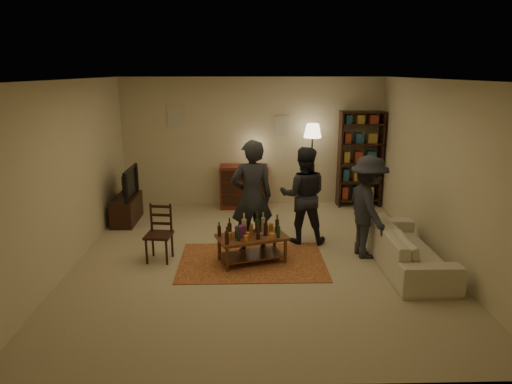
{
  "coord_description": "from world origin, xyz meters",
  "views": [
    {
      "loc": [
        -0.19,
        -6.61,
        2.83
      ],
      "look_at": [
        -0.02,
        0.1,
        1.03
      ],
      "focal_mm": 32.0,
      "sensor_mm": 36.0,
      "label": 1
    }
  ],
  "objects_px": {
    "floor_lamp": "(312,137)",
    "person_right": "(303,195)",
    "coffee_table": "(251,238)",
    "tv_stand": "(127,202)",
    "bookshelf": "(360,158)",
    "dresser": "(244,185)",
    "dining_chair": "(160,231)",
    "person_by_sofa": "(368,207)",
    "person_left": "(252,197)",
    "sofa": "(407,247)"
  },
  "relations": [
    {
      "from": "dining_chair",
      "to": "person_left",
      "type": "height_order",
      "value": "person_left"
    },
    {
      "from": "person_by_sofa",
      "to": "coffee_table",
      "type": "bearing_deg",
      "value": 88.07
    },
    {
      "from": "dresser",
      "to": "bookshelf",
      "type": "xyz_separation_m",
      "value": [
        2.44,
        0.07,
        0.56
      ]
    },
    {
      "from": "tv_stand",
      "to": "person_right",
      "type": "relative_size",
      "value": 0.65
    },
    {
      "from": "dining_chair",
      "to": "person_left",
      "type": "relative_size",
      "value": 0.48
    },
    {
      "from": "dining_chair",
      "to": "person_right",
      "type": "height_order",
      "value": "person_right"
    },
    {
      "from": "dresser",
      "to": "coffee_table",
      "type": "bearing_deg",
      "value": -88.03
    },
    {
      "from": "sofa",
      "to": "person_right",
      "type": "bearing_deg",
      "value": 53.0
    },
    {
      "from": "tv_stand",
      "to": "dresser",
      "type": "bearing_deg",
      "value": 22.07
    },
    {
      "from": "tv_stand",
      "to": "person_left",
      "type": "xyz_separation_m",
      "value": [
        2.37,
        -1.57,
        0.52
      ]
    },
    {
      "from": "tv_stand",
      "to": "floor_lamp",
      "type": "relative_size",
      "value": 0.6
    },
    {
      "from": "tv_stand",
      "to": "dresser",
      "type": "distance_m",
      "value": 2.43
    },
    {
      "from": "dresser",
      "to": "person_right",
      "type": "height_order",
      "value": "person_right"
    },
    {
      "from": "person_by_sofa",
      "to": "floor_lamp",
      "type": "bearing_deg",
      "value": 2.22
    },
    {
      "from": "coffee_table",
      "to": "person_by_sofa",
      "type": "xyz_separation_m",
      "value": [
        1.79,
        0.2,
        0.41
      ]
    },
    {
      "from": "dresser",
      "to": "bookshelf",
      "type": "bearing_deg",
      "value": 1.57
    },
    {
      "from": "coffee_table",
      "to": "tv_stand",
      "type": "distance_m",
      "value": 3.07
    },
    {
      "from": "tv_stand",
      "to": "bookshelf",
      "type": "relative_size",
      "value": 0.52
    },
    {
      "from": "sofa",
      "to": "person_by_sofa",
      "type": "relative_size",
      "value": 1.31
    },
    {
      "from": "coffee_table",
      "to": "dresser",
      "type": "relative_size",
      "value": 0.84
    },
    {
      "from": "tv_stand",
      "to": "bookshelf",
      "type": "bearing_deg",
      "value": 11.8
    },
    {
      "from": "tv_stand",
      "to": "coffee_table",
      "type": "bearing_deg",
      "value": -40.02
    },
    {
      "from": "person_left",
      "to": "coffee_table",
      "type": "bearing_deg",
      "value": 77.85
    },
    {
      "from": "coffee_table",
      "to": "person_right",
      "type": "relative_size",
      "value": 0.71
    },
    {
      "from": "person_right",
      "to": "floor_lamp",
      "type": "bearing_deg",
      "value": -96.45
    },
    {
      "from": "coffee_table",
      "to": "person_left",
      "type": "xyz_separation_m",
      "value": [
        0.02,
        0.41,
        0.52
      ]
    },
    {
      "from": "dresser",
      "to": "person_by_sofa",
      "type": "relative_size",
      "value": 0.85
    },
    {
      "from": "bookshelf",
      "to": "sofa",
      "type": "height_order",
      "value": "bookshelf"
    },
    {
      "from": "floor_lamp",
      "to": "sofa",
      "type": "bearing_deg",
      "value": -71.97
    },
    {
      "from": "dining_chair",
      "to": "person_by_sofa",
      "type": "height_order",
      "value": "person_by_sofa"
    },
    {
      "from": "dresser",
      "to": "person_left",
      "type": "height_order",
      "value": "person_left"
    },
    {
      "from": "sofa",
      "to": "person_left",
      "type": "xyz_separation_m",
      "value": [
        -2.28,
        0.63,
        0.6
      ]
    },
    {
      "from": "dresser",
      "to": "sofa",
      "type": "xyz_separation_m",
      "value": [
        2.39,
        -3.11,
        -0.17
      ]
    },
    {
      "from": "floor_lamp",
      "to": "person_right",
      "type": "height_order",
      "value": "floor_lamp"
    },
    {
      "from": "dresser",
      "to": "person_right",
      "type": "relative_size",
      "value": 0.84
    },
    {
      "from": "tv_stand",
      "to": "floor_lamp",
      "type": "height_order",
      "value": "floor_lamp"
    },
    {
      "from": "coffee_table",
      "to": "tv_stand",
      "type": "height_order",
      "value": "tv_stand"
    },
    {
      "from": "dining_chair",
      "to": "sofa",
      "type": "distance_m",
      "value": 3.71
    },
    {
      "from": "coffee_table",
      "to": "dresser",
      "type": "height_order",
      "value": "dresser"
    },
    {
      "from": "tv_stand",
      "to": "sofa",
      "type": "height_order",
      "value": "tv_stand"
    },
    {
      "from": "bookshelf",
      "to": "person_right",
      "type": "xyz_separation_m",
      "value": [
        -1.46,
        -2.11,
        -0.22
      ]
    },
    {
      "from": "dresser",
      "to": "dining_chair",
      "type": "bearing_deg",
      "value": -115.38
    },
    {
      "from": "sofa",
      "to": "person_right",
      "type": "xyz_separation_m",
      "value": [
        -1.41,
        1.07,
        0.51
      ]
    },
    {
      "from": "tv_stand",
      "to": "bookshelf",
      "type": "height_order",
      "value": "bookshelf"
    },
    {
      "from": "coffee_table",
      "to": "sofa",
      "type": "xyz_separation_m",
      "value": [
        2.29,
        -0.22,
        -0.08
      ]
    },
    {
      "from": "dresser",
      "to": "floor_lamp",
      "type": "distance_m",
      "value": 1.74
    },
    {
      "from": "floor_lamp",
      "to": "tv_stand",
      "type": "bearing_deg",
      "value": -166.9
    },
    {
      "from": "person_left",
      "to": "tv_stand",
      "type": "bearing_deg",
      "value": -43.56
    },
    {
      "from": "person_left",
      "to": "person_by_sofa",
      "type": "xyz_separation_m",
      "value": [
        1.77,
        -0.21,
        -0.11
      ]
    },
    {
      "from": "dining_chair",
      "to": "bookshelf",
      "type": "relative_size",
      "value": 0.44
    }
  ]
}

